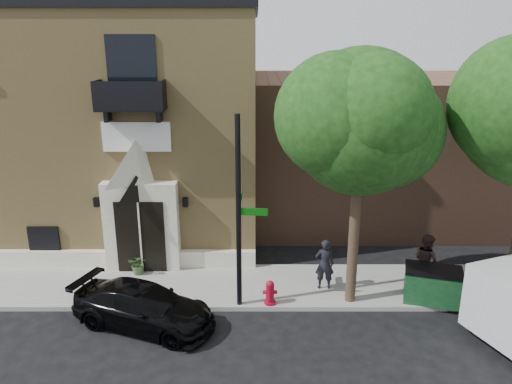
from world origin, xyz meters
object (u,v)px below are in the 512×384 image
(street_sign, at_px, (239,214))
(pedestrian_far, at_px, (426,261))
(black_sedan, at_px, (144,307))
(dumpster, at_px, (432,285))
(pedestrian_near, at_px, (325,264))
(fire_hydrant, at_px, (270,292))

(street_sign, bearing_deg, pedestrian_far, 15.83)
(black_sedan, xyz_separation_m, dumpster, (8.79, 1.17, 0.09))
(dumpster, distance_m, pedestrian_near, 3.40)
(street_sign, bearing_deg, dumpster, 6.82)
(black_sedan, height_order, pedestrian_near, pedestrian_near)
(black_sedan, distance_m, dumpster, 8.87)
(black_sedan, distance_m, street_sign, 3.88)
(pedestrian_near, xyz_separation_m, pedestrian_far, (3.36, 0.13, 0.07))
(dumpster, bearing_deg, black_sedan, -156.17)
(dumpster, bearing_deg, street_sign, -162.04)
(pedestrian_near, bearing_deg, fire_hydrant, 29.61)
(pedestrian_near, height_order, pedestrian_far, pedestrian_far)
(dumpster, xyz_separation_m, pedestrian_far, (0.08, 0.98, 0.36))
(fire_hydrant, bearing_deg, pedestrian_far, 12.56)
(street_sign, distance_m, fire_hydrant, 2.76)
(street_sign, xyz_separation_m, pedestrian_near, (2.74, 1.03, -2.13))
(fire_hydrant, relative_size, pedestrian_near, 0.46)
(street_sign, bearing_deg, fire_hydrant, 5.42)
(black_sedan, distance_m, fire_hydrant, 3.84)
(dumpster, relative_size, pedestrian_far, 1.03)
(pedestrian_far, bearing_deg, street_sign, 79.38)
(black_sedan, xyz_separation_m, street_sign, (2.78, 0.99, 2.52))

